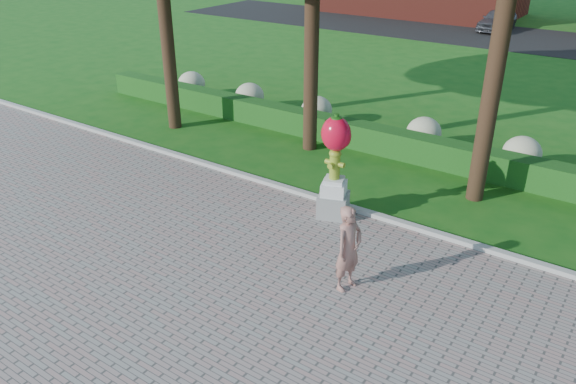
# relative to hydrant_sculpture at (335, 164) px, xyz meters

# --- Properties ---
(ground) EXTENTS (100.00, 100.00, 0.00)m
(ground) POSITION_rel_hydrant_sculpture_xyz_m (-0.93, -2.50, -1.43)
(ground) COLOR #175615
(ground) RESTS_ON ground
(walkway) EXTENTS (40.00, 14.00, 0.04)m
(walkway) POSITION_rel_hydrant_sculpture_xyz_m (-0.93, -6.50, -1.41)
(walkway) COLOR gray
(walkway) RESTS_ON ground
(curb) EXTENTS (40.00, 0.18, 0.15)m
(curb) POSITION_rel_hydrant_sculpture_xyz_m (-0.93, 0.50, -1.36)
(curb) COLOR #ADADA5
(curb) RESTS_ON ground
(lawn_hedge) EXTENTS (24.00, 0.70, 0.80)m
(lawn_hedge) POSITION_rel_hydrant_sculpture_xyz_m (-0.93, 4.50, -1.03)
(lawn_hedge) COLOR #164413
(lawn_hedge) RESTS_ON ground
(hydrangea_row) EXTENTS (20.10, 1.10, 0.99)m
(hydrangea_row) POSITION_rel_hydrant_sculpture_xyz_m (-0.35, 5.50, -0.88)
(hydrangea_row) COLOR tan
(hydrangea_row) RESTS_ON ground
(street) EXTENTS (50.00, 8.00, 0.02)m
(street) POSITION_rel_hydrant_sculpture_xyz_m (-0.93, 25.50, -1.42)
(street) COLOR black
(street) RESTS_ON ground
(hydrant_sculpture) EXTENTS (0.91, 0.91, 2.63)m
(hydrant_sculpture) POSITION_rel_hydrant_sculpture_xyz_m (0.00, 0.00, 0.00)
(hydrant_sculpture) COLOR gray
(hydrant_sculpture) RESTS_ON walkway
(woman) EXTENTS (0.55, 0.73, 1.80)m
(woman) POSITION_rel_hydrant_sculpture_xyz_m (1.75, -2.43, -0.49)
(woman) COLOR #A86D60
(woman) RESTS_ON walkway
(parked_car) EXTENTS (1.74, 4.02, 1.35)m
(parked_car) POSITION_rel_hydrant_sculpture_xyz_m (-3.93, 27.24, -0.73)
(parked_car) COLOR #44464C
(parked_car) RESTS_ON street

